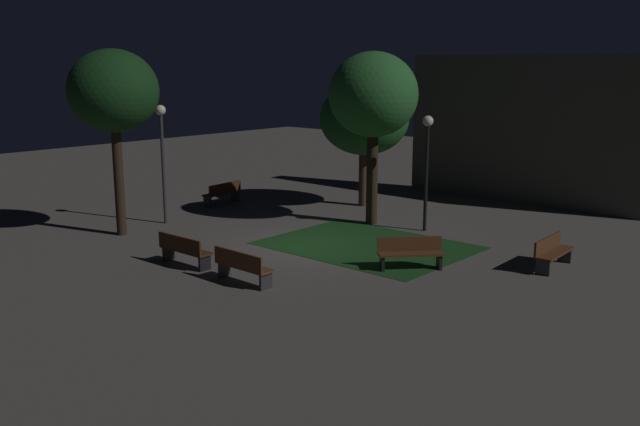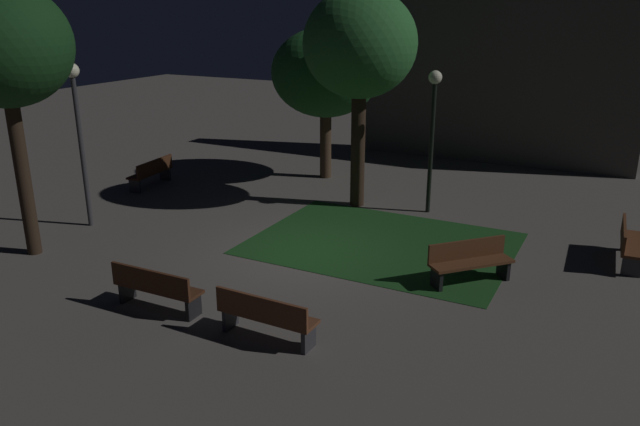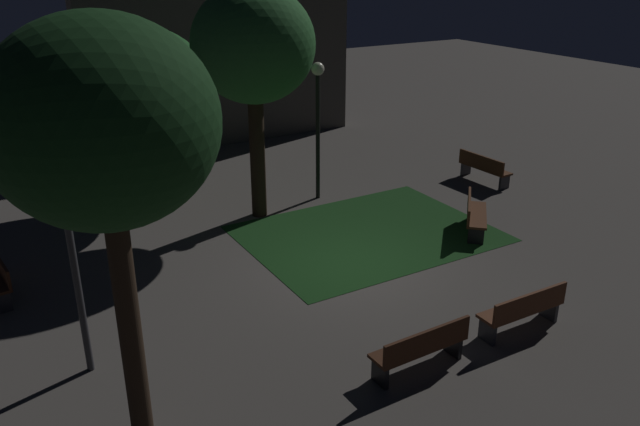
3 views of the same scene
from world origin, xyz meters
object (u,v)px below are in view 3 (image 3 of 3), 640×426
Objects in this scene: tree_left_canopy at (253,47)px; lamp_post_plaza_east at (66,214)px; bench_path_side at (474,213)px; bench_corner at (524,309)px; tree_near_wall at (103,127)px; bench_back_row at (484,167)px; lamp_post_near_wall at (318,106)px; tree_tall_center at (142,82)px; bench_by_lamp at (422,347)px.

tree_left_canopy is 7.51m from lamp_post_plaza_east.
bench_path_side is at bearing 6.25° from lamp_post_plaza_east.
tree_near_wall is at bearing 172.53° from bench_corner.
bench_back_row is 1.11× the size of bench_path_side.
tree_near_wall reaches higher than lamp_post_plaza_east.
lamp_post_near_wall is at bearing 118.28° from bench_path_side.
tree_tall_center is at bearing 154.56° from lamp_post_near_wall.
bench_path_side is (4.91, 3.98, 0.00)m from bench_by_lamp.
bench_corner is 8.56m from bench_back_row.
bench_corner is at bearing -7.47° from tree_near_wall.
bench_by_lamp is at bearing -95.06° from tree_left_canopy.
bench_by_lamp and bench_path_side have the same top height.
bench_back_row is at bearing 50.92° from bench_corner.
bench_back_row is (7.82, 6.64, 0.00)m from bench_by_lamp.
bench_back_row is (5.39, 6.64, 0.00)m from bench_corner.
bench_corner is 0.30× the size of tree_left_canopy.
lamp_post_plaza_east is at bearing 158.14° from bench_corner.
tree_near_wall reaches higher than tree_tall_center.
tree_near_wall is (-5.20, -6.83, 0.19)m from tree_left_canopy.
bench_corner is 8.88m from tree_left_canopy.
bench_back_row is at bearing -15.60° from lamp_post_near_wall.
bench_back_row is 13.40m from lamp_post_plaza_east.
bench_by_lamp and bench_back_row have the same top height.
tree_left_canopy is (-1.74, 7.74, 4.00)m from bench_corner.
lamp_post_plaza_east is (-4.83, 2.91, 2.39)m from bench_by_lamp.
lamp_post_plaza_east is at bearing -114.84° from tree_tall_center.
tree_left_canopy is 2.72m from lamp_post_near_wall.
tree_near_wall is at bearing -108.10° from tree_tall_center.
bench_by_lamp is at bearing -81.45° from tree_tall_center.
bench_back_row is 14.23m from tree_near_wall.
bench_path_side is 10.76m from tree_near_wall.
tree_left_canopy is at bearing -170.92° from lamp_post_near_wall.
tree_left_canopy is 3.37m from tree_tall_center.
tree_tall_center is at bearing 133.28° from tree_left_canopy.
bench_path_side is 9.35m from tree_tall_center.
tree_left_canopy is 1.23× the size of tree_tall_center.
tree_tall_center is 0.81× the size of tree_near_wall.
bench_back_row is at bearing 16.43° from lamp_post_plaza_east.
tree_left_canopy is at bearing 171.23° from bench_back_row.
lamp_post_plaza_east is at bearing -138.81° from tree_left_canopy.
tree_near_wall is (-3.00, -9.17, 1.22)m from tree_tall_center.
tree_tall_center is 7.92m from lamp_post_plaza_east.
bench_path_side is at bearing 57.96° from bench_corner.
tree_left_canopy is (-4.23, 3.76, 4.00)m from bench_path_side.
tree_near_wall reaches higher than tree_left_canopy.
bench_corner and bench_path_side have the same top height.
bench_back_row is at bearing 42.52° from bench_path_side.
bench_path_side is at bearing -43.49° from tree_tall_center.
lamp_post_near_wall is at bearing 44.71° from tree_near_wall.
lamp_post_plaza_east is (-7.55, -5.15, 0.17)m from lamp_post_near_wall.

